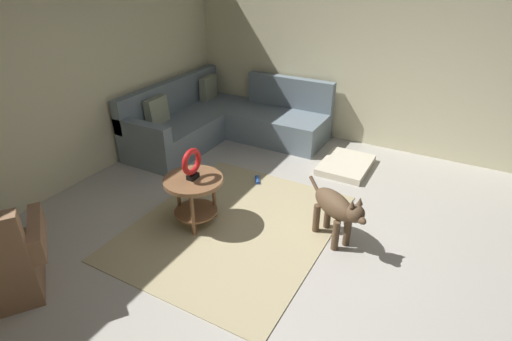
# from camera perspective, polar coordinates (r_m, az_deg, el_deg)

# --- Properties ---
(ground_plane) EXTENTS (6.00, 6.00, 0.10)m
(ground_plane) POSITION_cam_1_polar(r_m,az_deg,el_deg) (3.89, 4.65, -12.69)
(ground_plane) COLOR #B7B2A8
(wall_back) EXTENTS (6.00, 0.12, 2.70)m
(wall_back) POSITION_cam_1_polar(r_m,az_deg,el_deg) (5.03, -27.45, 12.12)
(wall_back) COLOR beige
(wall_back) RESTS_ON ground_plane
(wall_right) EXTENTS (0.12, 6.00, 2.70)m
(wall_right) POSITION_cam_1_polar(r_m,az_deg,el_deg) (5.87, 17.85, 15.85)
(wall_right) COLOR beige
(wall_right) RESTS_ON ground_plane
(area_rug) EXTENTS (2.30, 1.90, 0.01)m
(area_rug) POSITION_cam_1_polar(r_m,az_deg,el_deg) (4.21, -3.20, -7.93)
(area_rug) COLOR tan
(area_rug) RESTS_ON ground_plane
(sectional_couch) EXTENTS (2.20, 2.25, 0.88)m
(sectional_couch) POSITION_cam_1_polar(r_m,az_deg,el_deg) (6.07, -4.77, 6.98)
(sectional_couch) COLOR slate
(sectional_couch) RESTS_ON ground_plane
(side_table) EXTENTS (0.60, 0.60, 0.54)m
(side_table) POSITION_cam_1_polar(r_m,az_deg,el_deg) (4.08, -8.87, -2.64)
(side_table) COLOR brown
(side_table) RESTS_ON ground_plane
(torus_sculpture) EXTENTS (0.28, 0.08, 0.33)m
(torus_sculpture) POSITION_cam_1_polar(r_m,az_deg,el_deg) (3.94, -9.18, 1.03)
(torus_sculpture) COLOR black
(torus_sculpture) RESTS_ON side_table
(dog_bed_mat) EXTENTS (0.80, 0.60, 0.09)m
(dog_bed_mat) POSITION_cam_1_polar(r_m,az_deg,el_deg) (5.42, 12.73, 0.78)
(dog_bed_mat) COLOR beige
(dog_bed_mat) RESTS_ON ground_plane
(dog) EXTENTS (0.51, 0.74, 0.63)m
(dog) POSITION_cam_1_polar(r_m,az_deg,el_deg) (3.88, 11.43, -5.36)
(dog) COLOR brown
(dog) RESTS_ON ground_plane
(dog_toy_rope) EXTENTS (0.17, 0.13, 0.05)m
(dog_toy_rope) POSITION_cam_1_polar(r_m,az_deg,el_deg) (4.98, 0.19, -1.36)
(dog_toy_rope) COLOR blue
(dog_toy_rope) RESTS_ON ground_plane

